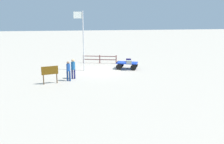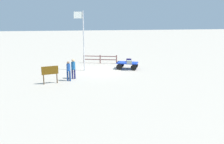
% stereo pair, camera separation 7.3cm
% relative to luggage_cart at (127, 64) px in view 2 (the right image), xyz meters
% --- Properties ---
extents(ground_plane, '(120.00, 120.00, 0.00)m').
position_rel_luggage_cart_xyz_m(ground_plane, '(2.65, 0.33, -0.49)').
color(ground_plane, '#B4A998').
extents(luggage_cart, '(2.33, 1.92, 0.67)m').
position_rel_luggage_cart_xyz_m(luggage_cart, '(0.00, 0.00, 0.00)').
color(luggage_cart, '#1A3CC0').
rests_on(luggage_cart, ground).
extents(suitcase_grey, '(0.57, 0.46, 0.31)m').
position_rel_luggage_cart_xyz_m(suitcase_grey, '(-0.22, -0.22, 0.34)').
color(suitcase_grey, '#23194F').
rests_on(suitcase_grey, luggage_cart).
extents(suitcase_maroon, '(0.55, 0.47, 0.31)m').
position_rel_luggage_cart_xyz_m(suitcase_maroon, '(-0.06, 0.68, 0.34)').
color(suitcase_maroon, gray).
rests_on(suitcase_maroon, luggage_cart).
extents(worker_lead, '(0.42, 0.42, 1.70)m').
position_rel_luggage_cart_xyz_m(worker_lead, '(5.25, 3.08, 0.52)').
color(worker_lead, navy).
rests_on(worker_lead, ground).
extents(worker_trailing, '(0.38, 0.38, 1.64)m').
position_rel_luggage_cart_xyz_m(worker_trailing, '(5.63, 3.73, 0.44)').
color(worker_trailing, navy).
rests_on(worker_trailing, ground).
extents(flagpole, '(0.89, 0.10, 5.64)m').
position_rel_luggage_cart_xyz_m(flagpole, '(4.32, 0.08, 2.82)').
color(flagpole, silver).
rests_on(flagpole, ground).
extents(signboard, '(1.26, 0.39, 1.40)m').
position_rel_luggage_cart_xyz_m(signboard, '(7.04, 4.35, 0.48)').
color(signboard, '#4C3319').
rests_on(signboard, ground).
extents(wooden_fence, '(3.66, 1.01, 0.93)m').
position_rel_luggage_cart_xyz_m(wooden_fence, '(2.37, -3.25, 0.05)').
color(wooden_fence, brown).
rests_on(wooden_fence, ground).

